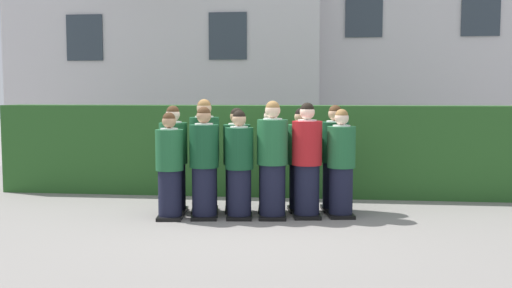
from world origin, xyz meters
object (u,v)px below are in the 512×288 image
at_px(student_front_row_5, 341,166).
at_px(student_rear_row_1, 205,158).
at_px(student_front_row_2, 239,167).
at_px(student_rear_row_0, 173,162).
at_px(student_rear_row_4, 301,162).
at_px(student_front_row_3, 273,163).
at_px(student_rear_row_5, 335,161).
at_px(student_rear_row_2, 237,163).
at_px(student_front_row_0, 170,169).
at_px(student_in_red_blazer, 307,163).
at_px(student_rear_row_3, 270,162).
at_px(student_front_row_1, 204,166).

distance_m(student_front_row_5, student_rear_row_1, 2.04).
xyz_separation_m(student_front_row_2, student_rear_row_0, (-1.04, 0.30, 0.03)).
height_order(student_rear_row_0, student_rear_row_4, student_rear_row_0).
bearing_deg(student_rear_row_1, student_front_row_5, -3.35).
xyz_separation_m(student_front_row_3, student_rear_row_1, (-1.06, 0.32, 0.01)).
bearing_deg(student_front_row_2, student_rear_row_1, 146.36).
bearing_deg(student_rear_row_5, student_rear_row_0, -170.24).
height_order(student_rear_row_2, student_rear_row_4, student_rear_row_2).
relative_size(student_front_row_0, student_rear_row_4, 0.97).
distance_m(student_front_row_0, student_rear_row_1, 0.67).
xyz_separation_m(student_front_row_0, student_rear_row_0, (-0.06, 0.45, 0.04)).
bearing_deg(student_in_red_blazer, student_front_row_3, -166.87).
xyz_separation_m(student_front_row_0, student_rear_row_1, (0.39, 0.54, 0.09)).
bearing_deg(student_rear_row_3, student_rear_row_0, -171.03).
xyz_separation_m(student_in_red_blazer, student_front_row_5, (0.49, 0.09, -0.05)).
xyz_separation_m(student_rear_row_3, student_rear_row_5, (0.96, 0.19, 0.02)).
distance_m(student_front_row_3, student_front_row_5, 1.00).
bearing_deg(student_rear_row_0, student_rear_row_3, 8.97).
bearing_deg(student_front_row_3, student_front_row_1, -172.65).
xyz_separation_m(student_front_row_0, student_front_row_2, (0.98, 0.15, 0.01)).
height_order(student_front_row_1, student_rear_row_4, student_front_row_1).
bearing_deg(student_front_row_5, student_rear_row_2, 172.95).
bearing_deg(student_rear_row_0, student_front_row_2, -16.26).
relative_size(student_front_row_2, student_rear_row_3, 0.98).
height_order(student_front_row_3, student_rear_row_4, student_front_row_3).
height_order(student_front_row_1, student_rear_row_3, student_front_row_1).
bearing_deg(student_in_red_blazer, student_rear_row_4, 103.46).
xyz_separation_m(student_front_row_1, student_rear_row_0, (-0.54, 0.36, 0.00)).
xyz_separation_m(student_rear_row_1, student_rear_row_2, (0.48, 0.07, -0.06)).
relative_size(student_rear_row_1, student_rear_row_3, 1.08).
xyz_separation_m(student_front_row_2, student_rear_row_1, (-0.58, 0.39, 0.08)).
distance_m(student_front_row_3, student_rear_row_5, 1.11).
bearing_deg(student_rear_row_1, student_rear_row_5, 9.58).
relative_size(student_front_row_5, student_rear_row_3, 0.99).
distance_m(student_front_row_1, student_rear_row_1, 0.46).
distance_m(student_in_red_blazer, student_rear_row_5, 0.67).
relative_size(student_front_row_0, student_rear_row_1, 0.89).
height_order(student_front_row_1, student_front_row_5, student_front_row_1).
height_order(student_front_row_0, student_rear_row_5, student_rear_row_5).
distance_m(student_front_row_0, student_front_row_3, 1.47).
distance_m(student_front_row_1, student_rear_row_4, 1.51).
bearing_deg(student_rear_row_0, student_front_row_5, -0.78).
xyz_separation_m(student_front_row_2, student_front_row_5, (1.45, 0.27, 0.01)).
height_order(student_rear_row_1, student_rear_row_3, student_rear_row_1).
bearing_deg(student_front_row_3, student_front_row_2, -171.79).
distance_m(student_front_row_1, student_rear_row_5, 2.02).
distance_m(student_front_row_2, student_front_row_3, 0.48).
height_order(student_front_row_2, student_rear_row_2, student_rear_row_2).
height_order(student_rear_row_1, student_rear_row_5, student_rear_row_1).
bearing_deg(student_in_red_blazer, student_rear_row_3, 147.86).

